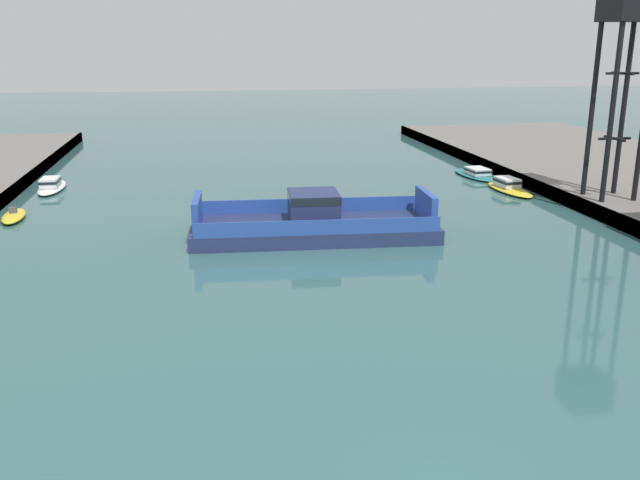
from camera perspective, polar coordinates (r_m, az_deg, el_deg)
chain_ferry at (r=51.98m, az=-0.53°, el=1.44°), size 18.87×8.20×3.48m
moored_boat_near_right at (r=73.82m, az=-21.58°, el=4.27°), size 2.39×7.66×1.34m
moored_boat_mid_left at (r=62.86m, az=-24.26°, el=1.85°), size 2.14×5.45×1.05m
moored_boat_far_left at (r=70.72m, az=15.52°, el=4.33°), size 3.03×7.81×1.32m
moored_boat_far_right at (r=77.64m, az=12.91°, el=5.46°), size 3.50×8.21×1.08m
crane_tower at (r=63.79m, az=24.42°, el=16.23°), size 3.90×3.90×18.00m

